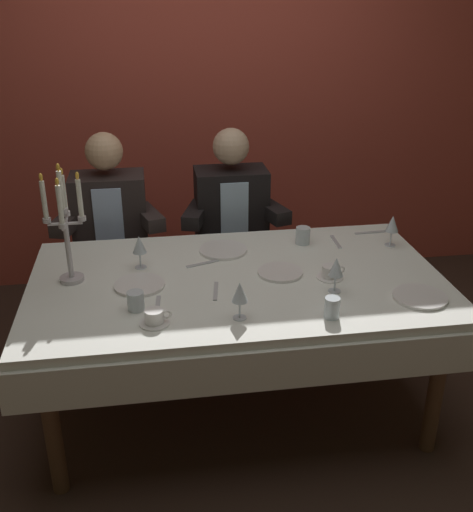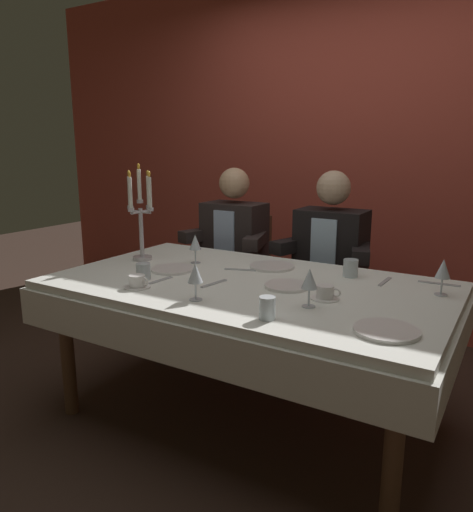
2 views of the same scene
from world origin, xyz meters
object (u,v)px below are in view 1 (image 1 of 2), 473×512
(dinner_plate_2, at_px, (223,250))
(wine_glass_1, at_px, (336,268))
(coffee_cup_0, at_px, (155,318))
(seated_diner_0, at_px, (110,218))
(water_tumbler_0, at_px, (332,308))
(wine_glass_0, at_px, (240,293))
(dinner_plate_0, at_px, (280,272))
(wine_glass_3, at_px, (392,225))
(dining_table, at_px, (237,300))
(candelabra, at_px, (66,228))
(dinner_plate_3, at_px, (420,297))
(seated_diner_1, at_px, (231,212))
(coffee_cup_1, at_px, (330,273))
(water_tumbler_2, at_px, (136,301))
(water_tumbler_1, at_px, (303,235))
(dinner_plate_1, at_px, (139,285))
(wine_glass_2, at_px, (139,246))

(dinner_plate_2, distance_m, wine_glass_1, 0.67)
(coffee_cup_0, distance_m, seated_diner_0, 1.26)
(water_tumbler_0, bearing_deg, wine_glass_0, 172.42)
(dinner_plate_0, bearing_deg, wine_glass_0, -123.69)
(wine_glass_3, bearing_deg, dinner_plate_2, 176.33)
(wine_glass_3, bearing_deg, dining_table, -163.34)
(candelabra, xyz_separation_m, seated_diner_0, (0.14, 0.80, -0.26))
(dinner_plate_3, relative_size, seated_diner_1, 0.19)
(water_tumbler_0, xyz_separation_m, seated_diner_0, (-0.94, 1.30, -0.05))
(coffee_cup_1, distance_m, seated_diner_0, 1.41)
(dining_table, xyz_separation_m, water_tumbler_2, (-0.46, -0.23, 0.16))
(dinner_plate_0, xyz_separation_m, coffee_cup_0, (-0.59, -0.37, 0.02))
(dining_table, bearing_deg, dinner_plate_0, 2.82)
(dinner_plate_3, bearing_deg, wine_glass_1, 161.33)
(water_tumbler_0, bearing_deg, dinner_plate_3, 13.18)
(dinner_plate_0, xyz_separation_m, seated_diner_0, (-0.82, 0.88, -0.01))
(dinner_plate_0, relative_size, seated_diner_0, 0.17)
(wine_glass_0, xyz_separation_m, water_tumbler_1, (0.45, 0.72, -0.07))
(dinner_plate_0, height_order, wine_glass_0, wine_glass_0)
(water_tumbler_2, bearing_deg, dining_table, 26.63)
(wine_glass_0, xyz_separation_m, wine_glass_3, (0.89, 0.62, 0.00))
(dinner_plate_1, distance_m, coffee_cup_0, 0.34)
(dining_table, distance_m, dinner_plate_2, 0.33)
(dinner_plate_1, distance_m, seated_diner_0, 0.92)
(coffee_cup_0, xyz_separation_m, seated_diner_0, (-0.22, 1.24, -0.03))
(wine_glass_2, bearing_deg, dinner_plate_0, -14.47)
(dinner_plate_1, height_order, seated_diner_1, seated_diner_1)
(dinner_plate_2, height_order, water_tumbler_2, water_tumbler_2)
(wine_glass_2, bearing_deg, seated_diner_0, 103.63)
(wine_glass_3, distance_m, water_tumbler_1, 0.46)
(dinner_plate_0, height_order, water_tumbler_2, water_tumbler_2)
(wine_glass_3, relative_size, coffee_cup_0, 1.24)
(water_tumbler_0, bearing_deg, wine_glass_2, 142.17)
(seated_diner_1, bearing_deg, wine_glass_0, -96.62)
(wine_glass_2, relative_size, water_tumbler_0, 1.83)
(wine_glass_0, height_order, seated_diner_1, seated_diner_1)
(dinner_plate_3, relative_size, coffee_cup_1, 1.77)
(dinner_plate_2, height_order, coffee_cup_0, coffee_cup_0)
(seated_diner_0, bearing_deg, wine_glass_1, -46.92)
(dinner_plate_3, height_order, seated_diner_0, seated_diner_0)
(wine_glass_0, bearing_deg, water_tumbler_1, 58.02)
(wine_glass_3, bearing_deg, water_tumbler_1, 167.93)
(candelabra, bearing_deg, wine_glass_0, -32.63)
(coffee_cup_1, distance_m, seated_diner_1, 1.01)
(dinner_plate_2, distance_m, water_tumbler_2, 0.70)
(wine_glass_2, distance_m, seated_diner_0, 0.74)
(dinner_plate_2, height_order, wine_glass_1, wine_glass_1)
(candelabra, height_order, wine_glass_3, candelabra)
(candelabra, distance_m, water_tumbler_0, 1.21)
(dinner_plate_1, xyz_separation_m, water_tumbler_2, (-0.01, -0.21, 0.03))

